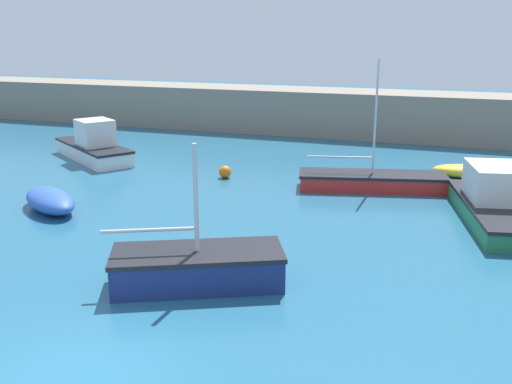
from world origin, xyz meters
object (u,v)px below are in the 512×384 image
Objects in this scene: sailboat_short_mast at (198,267)px; mooring_buoy_orange at (225,172)px; cabin_cruiser_white at (495,201)px; sailboat_tall_mast at (372,181)px; rowboat_blue_near at (472,172)px; motorboat_grey_hull at (94,146)px; open_tender_yellow at (50,200)px.

mooring_buoy_orange is at bearing 82.81° from sailboat_short_mast.
cabin_cruiser_white is (7.42, 8.11, 0.19)m from sailboat_short_mast.
rowboat_blue_near is (3.93, 3.18, -0.05)m from sailboat_tall_mast.
rowboat_blue_near is (6.80, 13.87, -0.18)m from sailboat_short_mast.
motorboat_grey_hull reaches higher than rowboat_blue_near.
cabin_cruiser_white is at bearing -131.20° from open_tender_yellow.
mooring_buoy_orange is (4.19, 6.48, -0.11)m from open_tender_yellow.
motorboat_grey_hull is at bearing 171.12° from mooring_buoy_orange.
sailboat_tall_mast is 5.05m from rowboat_blue_near.
sailboat_short_mast is 11.01m from mooring_buoy_orange.
mooring_buoy_orange is (7.60, -1.19, -0.42)m from motorboat_grey_hull.
motorboat_grey_hull is 18.08m from rowboat_blue_near.
motorboat_grey_hull is at bearing 162.62° from sailboat_tall_mast.
sailboat_short_mast reaches higher than cabin_cruiser_white.
open_tender_yellow is (-7.73, 3.95, -0.10)m from sailboat_short_mast.
rowboat_blue_near is at bearing 18.44° from mooring_buoy_orange.
mooring_buoy_orange is at bearing -89.45° from open_tender_yellow.
motorboat_grey_hull is at bearing 9.99° from rowboat_blue_near.
rowboat_blue_near is at bearing 174.34° from cabin_cruiser_white.
cabin_cruiser_white is 5.81m from rowboat_blue_near.
rowboat_blue_near reaches higher than mooring_buoy_orange.
sailboat_short_mast is 1.33× the size of open_tender_yellow.
cabin_cruiser_white is 18.89m from motorboat_grey_hull.
sailboat_tall_mast reaches higher than open_tender_yellow.
cabin_cruiser_white is 15.71m from open_tender_yellow.
sailboat_short_mast is 11.07m from sailboat_tall_mast.
sailboat_short_mast is 1.36× the size of rowboat_blue_near.
cabin_cruiser_white is 1.84× the size of open_tender_yellow.
cabin_cruiser_white is 11.21m from mooring_buoy_orange.
rowboat_blue_near is at bearing -112.22° from open_tender_yellow.
motorboat_grey_hull is (-14.01, 0.92, 0.33)m from sailboat_tall_mast.
open_tender_yellow reaches higher than mooring_buoy_orange.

